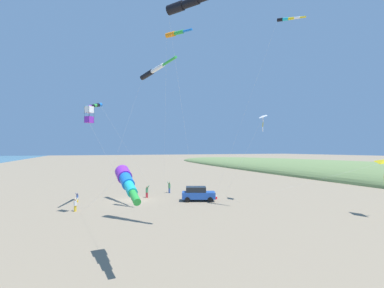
# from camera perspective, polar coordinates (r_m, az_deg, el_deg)

# --- Properties ---
(ground_plane) EXTENTS (600.00, 600.00, 0.00)m
(ground_plane) POSITION_cam_1_polar(r_m,az_deg,el_deg) (35.65, -12.91, -12.10)
(ground_plane) COLOR gray
(parked_car) EXTENTS (4.68, 3.34, 1.85)m
(parked_car) POSITION_cam_1_polar(r_m,az_deg,el_deg) (34.16, 1.30, -10.98)
(parked_car) COLOR #1E479E
(parked_car) RESTS_ON ground_plane
(cooler_box) EXTENTS (0.62, 0.42, 0.42)m
(cooler_box) POSITION_cam_1_polar(r_m,az_deg,el_deg) (35.59, 5.06, -11.79)
(cooler_box) COLOR red
(cooler_box) RESTS_ON ground_plane
(person_adult_flyer) EXTENTS (0.47, 0.57, 1.75)m
(person_adult_flyer) POSITION_cam_1_polar(r_m,az_deg,el_deg) (40.31, -5.07, -9.48)
(person_adult_flyer) COLOR #335199
(person_adult_flyer) RESTS_ON ground_plane
(person_child_green_jacket) EXTENTS (0.41, 0.44, 1.23)m
(person_child_green_jacket) POSITION_cam_1_polar(r_m,az_deg,el_deg) (36.41, -24.18, -10.72)
(person_child_green_jacket) COLOR gold
(person_child_green_jacket) RESTS_ON ground_plane
(person_child_grey_jacket) EXTENTS (0.61, 0.56, 1.71)m
(person_child_grey_jacket) POSITION_cam_1_polar(r_m,az_deg,el_deg) (36.92, -10.00, -10.26)
(person_child_grey_jacket) COLOR #B72833
(person_child_grey_jacket) RESTS_ON ground_plane
(person_bystander_far) EXTENTS (0.52, 0.53, 1.48)m
(person_bystander_far) POSITION_cam_1_polar(r_m,az_deg,el_deg) (31.24, -24.56, -12.05)
(person_bystander_far) COLOR gold
(person_bystander_far) RESTS_ON ground_plane
(kite_delta_yellow_midlevel) EXTENTS (10.54, 12.96, 5.93)m
(kite_delta_yellow_midlevel) POSITION_cam_1_polar(r_m,az_deg,el_deg) (31.83, 36.96, -3.15)
(kite_delta_yellow_midlevel) COLOR yellow
(kite_delta_yellow_midlevel) RESTS_ON ground_plane
(kite_windsock_purple_drifting) EXTENTS (3.06, 17.09, 5.77)m
(kite_windsock_purple_drifting) POSITION_cam_1_polar(r_m,az_deg,el_deg) (15.44, -14.39, -7.90)
(kite_windsock_purple_drifting) COLOR purple
(kite_windsock_purple_drifting) RESTS_ON ground_plane
(kite_windsock_magenta_far_left) EXTENTS (7.16, 8.85, 16.86)m
(kite_windsock_magenta_far_left) POSITION_cam_1_polar(r_m,az_deg,el_deg) (32.81, -8.80, 15.68)
(kite_windsock_magenta_far_left) COLOR black
(kite_windsock_magenta_far_left) RESTS_ON ground_plane
(kite_windsock_checkered_midright) EXTENTS (3.45, 13.88, 21.28)m
(kite_windsock_checkered_midright) POSITION_cam_1_polar(r_m,az_deg,el_deg) (32.57, 20.39, 24.51)
(kite_windsock_checkered_midright) COLOR black
(kite_windsock_checkered_midright) RESTS_ON ground_plane
(kite_box_black_fish_shape) EXTENTS (5.64, 7.53, 11.14)m
(kite_box_black_fish_shape) POSITION_cam_1_polar(r_m,az_deg,el_deg) (28.29, -21.92, 6.08)
(kite_box_black_fish_shape) COLOR white
(kite_box_black_fish_shape) RESTS_ON ground_plane
(kite_delta_green_low_center) EXTENTS (2.71, 6.74, 11.29)m
(kite_delta_green_low_center) POSITION_cam_1_polar(r_m,az_deg,el_deg) (34.36, 15.46, 5.82)
(kite_delta_green_low_center) COLOR white
(kite_delta_green_low_center) RESTS_ON ground_plane
(kite_windsock_teal_far_right) EXTENTS (9.97, 8.56, 12.66)m
(kite_windsock_teal_far_right) POSITION_cam_1_polar(r_m,az_deg,el_deg) (33.02, -20.66, 8.03)
(kite_windsock_teal_far_right) COLOR blue
(kite_windsock_teal_far_right) RESTS_ON ground_plane
(kite_windsock_red_high_left) EXTENTS (7.27, 14.90, 19.32)m
(kite_windsock_red_high_left) POSITION_cam_1_polar(r_m,az_deg,el_deg) (24.32, -0.58, 28.88)
(kite_windsock_red_high_left) COLOR black
(kite_windsock_red_high_left) RESTS_ON ground_plane
(kite_windsock_orange_high_right) EXTENTS (3.18, 13.68, 19.37)m
(kite_windsock_orange_high_right) POSITION_cam_1_polar(r_m,az_deg,el_deg) (29.70, -3.82, 23.28)
(kite_windsock_orange_high_right) COLOR orange
(kite_windsock_orange_high_right) RESTS_ON ground_plane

